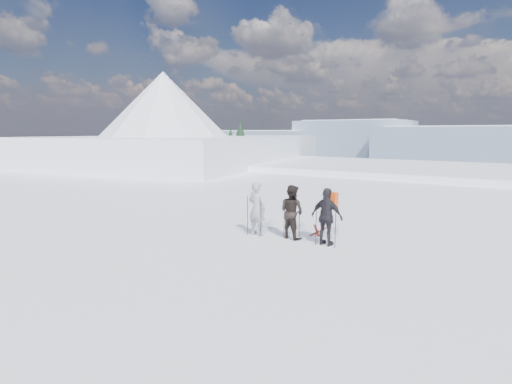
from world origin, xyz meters
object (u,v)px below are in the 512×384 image
at_px(skier_dark, 292,212).
at_px(skis_loose, 318,231).
at_px(skier_pack, 327,217).
at_px(skier_grey, 257,209).

bearing_deg(skier_dark, skis_loose, -91.25).
bearing_deg(skis_loose, skier_dark, -104.77).
height_order(skier_dark, skier_pack, skier_pack).
distance_m(skier_pack, skis_loose, 2.03).
bearing_deg(skis_loose, skier_pack, -58.36).
relative_size(skier_grey, skier_pack, 1.02).
distance_m(skier_grey, skis_loose, 2.48).
distance_m(skier_dark, skis_loose, 1.70).
relative_size(skier_dark, skis_loose, 1.07).
distance_m(skier_grey, skier_dark, 1.23).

